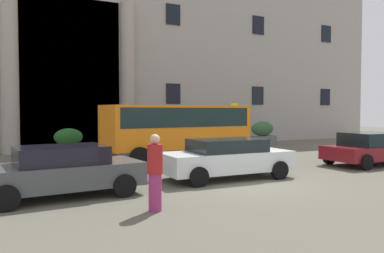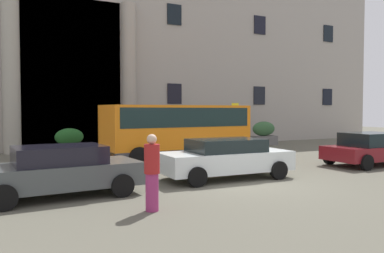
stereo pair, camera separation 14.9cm
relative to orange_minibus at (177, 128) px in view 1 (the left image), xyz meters
The scene contains 11 objects.
ground_plane 5.73m from the orange_minibus, 91.47° to the right, with size 80.00×64.00×0.12m, color #5C594B.
office_building_facade 13.49m from the orange_minibus, 90.72° to the left, with size 42.61×9.70×15.48m.
orange_minibus is the anchor object (origin of this frame).
bus_stop_sign 4.72m from the orange_minibus, 24.02° to the left, with size 0.44×0.08×2.71m.
hedge_planter_entrance_left 10.17m from the orange_minibus, 30.56° to the left, with size 1.83×0.74×1.58m.
hedge_planter_far_east 6.39m from the orange_minibus, 52.61° to the left, with size 1.63×0.88×1.21m.
hedge_planter_far_west 6.13m from the orange_minibus, 129.34° to the left, with size 1.47×0.78×1.42m.
parked_compact_extra 7.36m from the orange_minibus, 140.57° to the right, with size 4.32×2.26×1.37m.
white_taxi_kerbside 8.28m from the orange_minibus, 32.57° to the right, with size 4.00×2.15×1.38m.
parked_coupe_end 4.45m from the orange_minibus, 92.60° to the right, with size 4.54×2.13×1.35m.
pedestrian_man_crossing 8.24m from the orange_minibus, 118.91° to the right, with size 0.36×0.36×1.78m.
Camera 1 is at (-7.15, -9.89, 2.33)m, focal length 36.08 mm.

